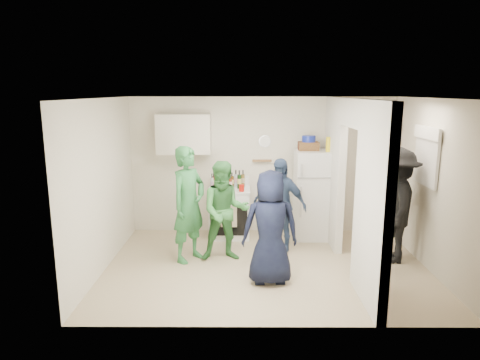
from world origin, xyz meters
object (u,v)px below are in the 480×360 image
at_px(stove, 229,213).
at_px(wicker_basket, 308,146).
at_px(person_green_center, 225,211).
at_px(fridge, 313,195).
at_px(person_navy, 270,227).
at_px(person_nook, 396,205).
at_px(yellow_cup_stack_top, 329,144).
at_px(person_denim, 279,205).
at_px(blue_bowl, 309,139).
at_px(person_green_left, 189,204).

height_order(stove, wicker_basket, wicker_basket).
bearing_deg(person_green_center, fridge, 28.37).
bearing_deg(fridge, person_navy, -115.19).
height_order(person_navy, person_nook, person_nook).
bearing_deg(stove, yellow_cup_stack_top, -4.34).
height_order(yellow_cup_stack_top, person_denim, yellow_cup_stack_top).
relative_size(fridge, person_navy, 1.00).
relative_size(blue_bowl, person_nook, 0.14).
distance_m(fridge, yellow_cup_stack_top, 0.94).
bearing_deg(wicker_basket, yellow_cup_stack_top, -25.11).
bearing_deg(stove, person_green_left, -118.21).
distance_m(stove, blue_bowl, 1.93).
xyz_separation_m(person_green_left, person_nook, (3.17, -0.02, -0.01)).
relative_size(person_green_left, person_nook, 1.01).
height_order(person_green_center, person_nook, person_nook).
relative_size(yellow_cup_stack_top, person_denim, 0.16).
relative_size(stove, yellow_cup_stack_top, 3.55).
relative_size(person_green_left, person_denim, 1.15).
distance_m(stove, person_green_center, 1.14).
bearing_deg(person_denim, stove, 164.74).
bearing_deg(person_green_left, person_navy, -87.71).
distance_m(wicker_basket, person_navy, 2.25).
bearing_deg(person_green_center, person_nook, -7.02).
xyz_separation_m(stove, wicker_basket, (1.39, 0.02, 1.21)).
relative_size(person_green_center, person_navy, 0.99).
bearing_deg(person_nook, person_green_center, -72.80).
bearing_deg(stove, person_navy, -72.24).
distance_m(blue_bowl, person_nook, 1.87).
distance_m(fridge, person_denim, 0.95).
relative_size(person_green_center, person_nook, 0.88).
height_order(yellow_cup_stack_top, person_green_center, yellow_cup_stack_top).
distance_m(person_green_center, person_nook, 2.61).
height_order(person_green_left, person_green_center, person_green_left).
xyz_separation_m(wicker_basket, person_denim, (-0.56, -0.73, -0.87)).
xyz_separation_m(person_green_left, person_green_center, (0.56, 0.01, -0.12)).
relative_size(fridge, person_green_left, 0.88).
distance_m(wicker_basket, blue_bowl, 0.13).
bearing_deg(person_green_left, person_denim, -38.65).
height_order(yellow_cup_stack_top, person_nook, yellow_cup_stack_top).
xyz_separation_m(stove, fridge, (1.49, -0.03, 0.34)).
height_order(blue_bowl, person_green_center, blue_bowl).
bearing_deg(blue_bowl, person_green_left, -150.54).
relative_size(stove, person_nook, 0.50).
relative_size(blue_bowl, yellow_cup_stack_top, 0.96).
distance_m(fridge, person_green_center, 1.86).
bearing_deg(yellow_cup_stack_top, stove, 175.66).
bearing_deg(person_navy, yellow_cup_stack_top, -125.01).
bearing_deg(fridge, person_green_left, -152.81).
distance_m(person_green_left, person_nook, 3.17).
bearing_deg(stove, fridge, -1.15).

